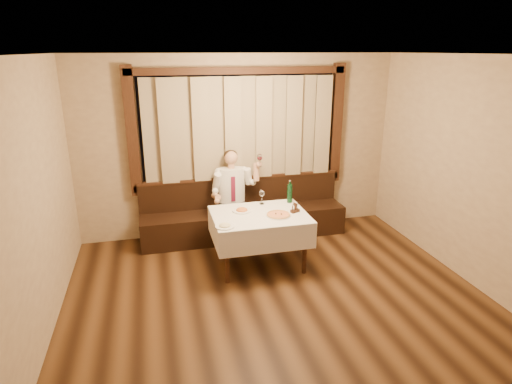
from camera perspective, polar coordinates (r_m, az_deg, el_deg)
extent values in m
cube|color=black|center=(4.68, 5.94, -19.18)|extent=(5.00, 6.00, 0.01)
cube|color=silver|center=(3.71, 7.44, 17.61)|extent=(5.00, 6.00, 0.01)
cube|color=tan|center=(6.76, -2.26, 6.10)|extent=(5.00, 0.01, 2.80)
cube|color=tan|center=(3.93, -30.23, -5.78)|extent=(0.01, 6.00, 2.80)
cube|color=black|center=(6.68, -2.26, 8.58)|extent=(3.00, 0.02, 1.60)
cube|color=orange|center=(6.62, -8.17, 5.68)|extent=(0.50, 0.01, 0.40)
cube|color=black|center=(6.84, -2.10, 1.49)|extent=(3.30, 0.12, 0.10)
cube|color=black|center=(6.55, -2.28, 15.87)|extent=(3.30, 0.12, 0.10)
cube|color=black|center=(6.51, -16.23, 7.61)|extent=(0.16, 0.12, 1.90)
cube|color=black|center=(7.13, 10.65, 8.92)|extent=(0.16, 0.12, 1.90)
cube|color=#867056|center=(6.58, -2.08, 8.43)|extent=(2.90, 0.08, 1.55)
cube|color=black|center=(6.81, -1.59, -4.17)|extent=(3.20, 0.60, 0.45)
cube|color=black|center=(6.87, -2.05, 0.05)|extent=(3.20, 0.12, 0.45)
cube|color=black|center=(6.80, -2.07, 2.00)|extent=(3.20, 0.14, 0.04)
cylinder|color=black|center=(5.46, -3.90, -8.71)|extent=(0.06, 0.06, 0.71)
cylinder|color=black|center=(5.71, 6.51, -7.52)|extent=(0.06, 0.06, 0.71)
cylinder|color=black|center=(6.12, -5.14, -5.62)|extent=(0.06, 0.06, 0.71)
cylinder|color=black|center=(6.34, 4.21, -4.70)|extent=(0.06, 0.06, 0.71)
cube|color=black|center=(5.74, 0.48, -3.17)|extent=(1.20, 0.90, 0.04)
cube|color=silver|center=(5.73, 0.48, -2.96)|extent=(1.26, 0.96, 0.01)
cube|color=silver|center=(5.37, 1.76, -6.51)|extent=(1.26, 0.01, 0.35)
cube|color=silver|center=(6.23, -0.62, -2.89)|extent=(1.26, 0.01, 0.35)
cube|color=silver|center=(5.68, -5.71, -5.15)|extent=(0.01, 0.96, 0.35)
cube|color=silver|center=(5.97, 6.36, -3.97)|extent=(0.01, 0.96, 0.35)
cylinder|color=white|center=(5.67, 3.00, -3.13)|extent=(0.33, 0.33, 0.01)
cylinder|color=#C5401D|center=(5.66, 3.00, -3.04)|extent=(0.30, 0.30, 0.01)
torus|color=tan|center=(5.66, 3.00, -3.00)|extent=(0.31, 0.31, 0.02)
sphere|color=black|center=(5.67, 2.66, -2.91)|extent=(0.02, 0.02, 0.02)
sphere|color=black|center=(5.66, 3.40, -2.95)|extent=(0.02, 0.02, 0.02)
cylinder|color=white|center=(5.82, -1.91, -2.51)|extent=(0.26, 0.26, 0.02)
ellipsoid|color=#C6631F|center=(5.80, -1.91, -2.11)|extent=(0.16, 0.16, 0.07)
cylinder|color=white|center=(5.33, -4.19, -4.60)|extent=(0.24, 0.24, 0.01)
ellipsoid|color=beige|center=(5.31, -4.20, -4.19)|extent=(0.15, 0.15, 0.07)
cylinder|color=#125527|center=(6.12, 4.51, -0.21)|extent=(0.07, 0.07, 0.27)
cylinder|color=#125527|center=(6.08, 4.55, 1.17)|extent=(0.03, 0.03, 0.06)
cylinder|color=silver|center=(6.07, 4.56, 1.50)|extent=(0.03, 0.03, 0.01)
cylinder|color=white|center=(6.09, 0.78, -1.58)|extent=(0.07, 0.07, 0.01)
cylinder|color=white|center=(6.07, 0.79, -1.08)|extent=(0.01, 0.01, 0.11)
ellipsoid|color=white|center=(6.04, 0.79, -0.19)|extent=(0.08, 0.08, 0.09)
cube|color=black|center=(5.80, 5.21, -2.51)|extent=(0.14, 0.11, 0.04)
cube|color=black|center=(5.78, 5.23, -1.90)|extent=(0.04, 0.06, 0.09)
cylinder|color=white|center=(5.76, 4.97, -2.16)|extent=(0.03, 0.03, 0.07)
cylinder|color=silver|center=(5.75, 4.98, -1.78)|extent=(0.03, 0.03, 0.01)
cylinder|color=white|center=(5.81, 5.48, -2.01)|extent=(0.03, 0.03, 0.07)
cylinder|color=silver|center=(5.79, 5.49, -1.63)|extent=(0.03, 0.03, 0.01)
cube|color=black|center=(6.56, -2.99, -2.25)|extent=(0.39, 0.44, 0.16)
cube|color=black|center=(6.46, -3.51, -5.51)|extent=(0.11, 0.12, 0.45)
cube|color=black|center=(6.50, -1.64, -5.33)|extent=(0.11, 0.12, 0.45)
ellipsoid|color=white|center=(6.58, -3.28, 0.97)|extent=(0.41, 0.25, 0.53)
cube|color=maroon|center=(6.47, -3.06, 0.38)|extent=(0.06, 0.01, 0.39)
cylinder|color=tan|center=(6.50, -3.33, 3.52)|extent=(0.10, 0.10, 0.08)
sphere|color=tan|center=(6.47, -3.35, 4.61)|extent=(0.21, 0.21, 0.21)
ellipsoid|color=black|center=(6.49, -3.40, 4.92)|extent=(0.21, 0.21, 0.16)
sphere|color=white|center=(6.49, -5.01, 2.66)|extent=(0.13, 0.13, 0.13)
sphere|color=white|center=(6.56, -1.64, 2.89)|extent=(0.13, 0.13, 0.13)
sphere|color=tan|center=(6.19, -5.23, -1.26)|extent=(0.08, 0.08, 0.08)
sphere|color=tan|center=(6.41, 0.38, 3.71)|extent=(0.09, 0.09, 0.09)
cylinder|color=white|center=(6.37, 0.45, 3.98)|extent=(0.01, 0.01, 0.11)
ellipsoid|color=white|center=(6.35, 0.45, 4.71)|extent=(0.08, 0.08, 0.10)
ellipsoid|color=#4C070F|center=(6.36, 0.45, 4.54)|extent=(0.06, 0.06, 0.06)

